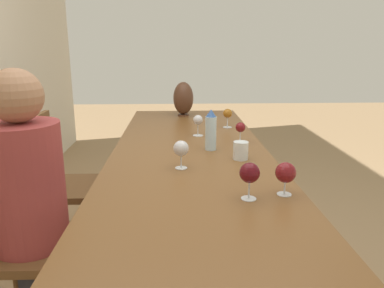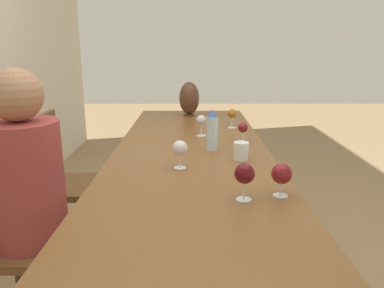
# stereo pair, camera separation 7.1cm
# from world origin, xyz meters

# --- Properties ---
(dining_table) EXTENTS (3.08, 0.88, 0.77)m
(dining_table) POSITION_xyz_m (0.00, 0.00, 0.70)
(dining_table) COLOR brown
(dining_table) RESTS_ON ground_plane
(water_bottle) EXTENTS (0.06, 0.06, 0.23)m
(water_bottle) POSITION_xyz_m (0.22, -0.12, 0.88)
(water_bottle) COLOR silver
(water_bottle) RESTS_ON dining_table
(water_tumbler) EXTENTS (0.08, 0.08, 0.09)m
(water_tumbler) POSITION_xyz_m (0.03, -0.26, 0.81)
(water_tumbler) COLOR silver
(water_tumbler) RESTS_ON dining_table
(vase) EXTENTS (0.17, 0.17, 0.28)m
(vase) POSITION_xyz_m (1.29, 0.02, 0.91)
(vase) COLOR #4C2D1E
(vase) RESTS_ON dining_table
(wine_glass_0) EXTENTS (0.08, 0.08, 0.13)m
(wine_glass_0) POSITION_xyz_m (-0.45, -0.35, 0.86)
(wine_glass_0) COLOR silver
(wine_glass_0) RESTS_ON dining_table
(wine_glass_1) EXTENTS (0.07, 0.07, 0.13)m
(wine_glass_1) POSITION_xyz_m (0.37, -0.31, 0.86)
(wine_glass_1) COLOR silver
(wine_glass_1) RESTS_ON dining_table
(wine_glass_3) EXTENTS (0.07, 0.07, 0.14)m
(wine_glass_3) POSITION_xyz_m (0.81, -0.29, 0.86)
(wine_glass_3) COLOR silver
(wine_glass_3) RESTS_ON dining_table
(wine_glass_4) EXTENTS (0.08, 0.08, 0.15)m
(wine_glass_4) POSITION_xyz_m (-0.49, -0.20, 0.87)
(wine_glass_4) COLOR silver
(wine_glass_4) RESTS_ON dining_table
(wine_glass_5) EXTENTS (0.07, 0.07, 0.14)m
(wine_glass_5) POSITION_xyz_m (0.57, -0.06, 0.87)
(wine_glass_5) COLOR silver
(wine_glass_5) RESTS_ON dining_table
(wine_glass_6) EXTENTS (0.08, 0.08, 0.14)m
(wine_glass_6) POSITION_xyz_m (-0.11, 0.06, 0.86)
(wine_glass_6) COLOR silver
(wine_glass_6) RESTS_ON dining_table
(chair_near) EXTENTS (0.44, 0.44, 0.93)m
(chair_near) POSITION_xyz_m (-0.27, 0.80, 0.51)
(chair_near) COLOR brown
(chair_near) RESTS_ON ground_plane
(chair_far) EXTENTS (0.44, 0.44, 0.93)m
(chair_far) POSITION_xyz_m (0.45, 0.80, 0.51)
(chair_far) COLOR brown
(chair_far) RESTS_ON ground_plane
(person_near) EXTENTS (0.33, 0.33, 1.26)m
(person_near) POSITION_xyz_m (-0.27, 0.72, 0.68)
(person_near) COLOR #2D2D38
(person_near) RESTS_ON ground_plane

